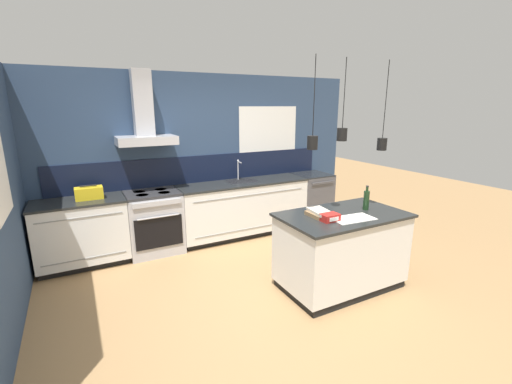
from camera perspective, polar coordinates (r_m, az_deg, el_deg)
ground_plane at (r=4.23m, az=0.68°, el=-15.78°), size 16.00×16.00×0.00m
wall_back at (r=5.53m, az=-9.75°, el=6.14°), size 5.60×2.51×2.60m
wall_left at (r=4.04m, az=-36.82°, el=-0.20°), size 0.08×3.80×2.60m
counter_run_left at (r=5.17m, az=-26.99°, el=-6.03°), size 1.15×0.64×0.91m
counter_run_sink at (r=5.69m, az=-2.17°, el=-2.67°), size 2.17×0.64×1.25m
oven_range at (r=5.25m, az=-16.63°, el=-4.82°), size 0.76×0.66×0.91m
dishwasher at (r=6.39m, az=9.09°, el=-1.00°), size 0.62×0.65×0.91m
kitchen_island at (r=4.20m, az=13.96°, el=-9.43°), size 1.46×0.87×0.91m
bottle_on_island at (r=4.25m, az=17.91°, el=-1.24°), size 0.07×0.07×0.29m
book_stack at (r=3.89m, az=10.53°, el=-3.48°), size 0.22×0.36×0.07m
red_supply_box at (r=3.76m, az=12.21°, el=-4.16°), size 0.20×0.14×0.08m
paper_pile at (r=3.90m, az=15.86°, el=-4.28°), size 0.50×0.30×0.01m
yellow_toolbox at (r=5.03m, az=-26.07°, el=-0.16°), size 0.34×0.18×0.19m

